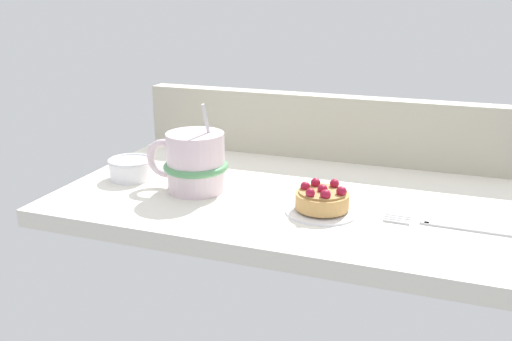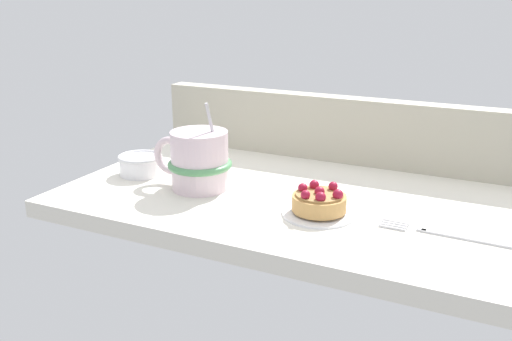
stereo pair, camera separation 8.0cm
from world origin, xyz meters
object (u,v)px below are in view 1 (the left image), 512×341
object	(u,v)px
coffee_mug	(194,162)
dessert_fork	(445,225)
dessert_plate	(322,210)
raspberry_tart	(322,198)
sugar_bowl	(131,168)

from	to	relation	value
coffee_mug	dessert_fork	size ratio (longest dim) A/B	0.83
dessert_plate	dessert_fork	world-z (taller)	same
raspberry_tart	coffee_mug	world-z (taller)	coffee_mug
dessert_plate	sugar_bowl	bearing A→B (deg)	173.81
coffee_mug	sugar_bowl	distance (cm)	12.56
coffee_mug	sugar_bowl	world-z (taller)	coffee_mug
dessert_plate	dessert_fork	distance (cm)	16.35
dessert_fork	raspberry_tart	bearing A→B (deg)	-178.51
dessert_plate	sugar_bowl	size ratio (longest dim) A/B	1.39
raspberry_tart	sugar_bowl	size ratio (longest dim) A/B	1.01
dessert_plate	sugar_bowl	world-z (taller)	sugar_bowl
raspberry_tart	dessert_fork	bearing A→B (deg)	1.49
dessert_plate	dessert_fork	size ratio (longest dim) A/B	0.62
coffee_mug	dessert_fork	bearing A→B (deg)	-2.66
raspberry_tart	sugar_bowl	distance (cm)	32.87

